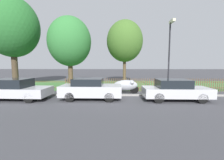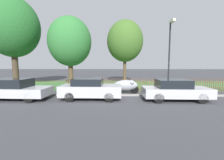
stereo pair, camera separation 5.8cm
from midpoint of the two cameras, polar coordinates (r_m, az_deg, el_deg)
The scene contains 12 objects.
ground_plane at distance 11.29m, azimuth 15.79°, elevation -5.98°, with size 120.00×120.00×0.00m, color #424247.
kerb_stone at distance 11.37m, azimuth 15.67°, elevation -5.58°, with size 39.83×0.20×0.12m, color gray.
grass_strip at distance 17.05m, azimuth 10.70°, elevation -1.82°, with size 39.83×7.84×0.01m, color #477F3D.
park_fence at distance 13.18m, azimuth 13.58°, elevation -1.80°, with size 39.83×0.05×1.09m.
parked_car_silver_hatchback at distance 11.65m, azimuth -33.03°, elevation -2.93°, with size 4.31×1.95×1.36m.
parked_car_black_saloon at distance 9.94m, azimuth -8.33°, elevation -3.30°, with size 3.93×1.69×1.38m.
parked_car_navy_estate at distance 10.33m, azimuth 22.75°, elevation -3.47°, with size 4.11×1.69×1.35m.
covered_motorcycle at distance 11.73m, azimuth 5.28°, elevation -2.00°, with size 2.07×0.88×1.08m.
tree_nearest_kerb at distance 18.48m, azimuth -33.85°, elevation 16.28°, with size 5.11×5.11×8.88m.
tree_behind_motorcycle at distance 16.24m, azimuth -15.93°, elevation 13.84°, with size 4.33×4.33×7.08m.
tree_mid_park at distance 16.96m, azimuth 4.76°, elevation 14.48°, with size 3.93×3.93×7.08m.
street_lamp at distance 12.11m, azimuth 21.04°, elevation 11.08°, with size 0.20×0.79×5.45m.
Camera 1 is at (-2.89, -10.67, 2.31)m, focal length 24.00 mm.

